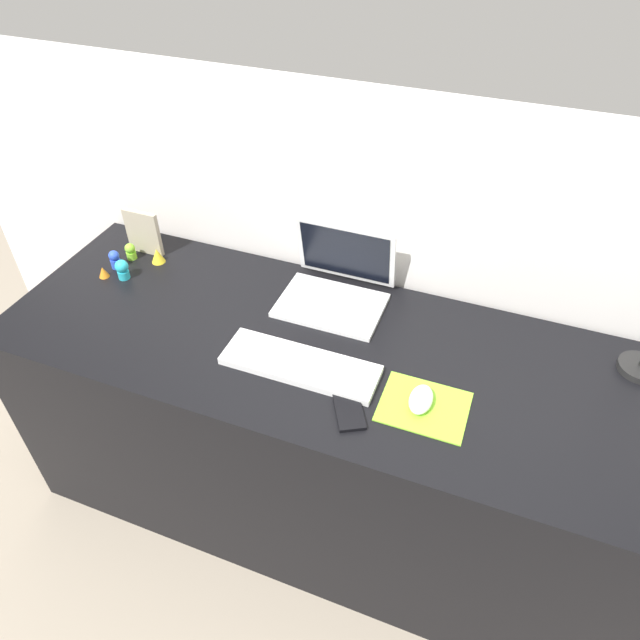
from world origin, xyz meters
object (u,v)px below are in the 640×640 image
at_px(laptop, 337,282).
at_px(keyboard, 300,365).
at_px(mouse, 421,399).
at_px(picture_frame, 143,233).
at_px(cell_phone, 349,409).
at_px(toy_figurine_blue, 115,259).
at_px(toy_figurine_cyan, 122,269).
at_px(toy_figurine_yellow, 157,256).
at_px(toy_figurine_orange, 103,272).
at_px(toy_figurine_lime, 131,251).

xyz_separation_m(laptop, keyboard, (0.01, -0.31, -0.04)).
relative_size(mouse, picture_frame, 0.64).
bearing_deg(laptop, cell_phone, -66.66).
height_order(keyboard, toy_figurine_blue, toy_figurine_blue).
xyz_separation_m(keyboard, cell_phone, (0.16, -0.09, -0.01)).
height_order(laptop, toy_figurine_cyan, laptop).
bearing_deg(toy_figurine_yellow, mouse, -17.30).
xyz_separation_m(keyboard, toy_figurine_orange, (-0.72, 0.15, 0.01)).
xyz_separation_m(toy_figurine_lime, toy_figurine_cyan, (0.04, -0.10, 0.01)).
height_order(keyboard, mouse, mouse).
xyz_separation_m(toy_figurine_yellow, toy_figurine_orange, (-0.11, -0.13, -0.01)).
bearing_deg(laptop, toy_figurine_blue, -170.93).
distance_m(laptop, toy_figurine_blue, 0.71).
xyz_separation_m(toy_figurine_yellow, toy_figurine_lime, (-0.09, -0.01, 0.00)).
height_order(mouse, toy_figurine_orange, mouse).
relative_size(keyboard, toy_figurine_yellow, 8.53).
distance_m(toy_figurine_orange, toy_figurine_lime, 0.12).
height_order(toy_figurine_orange, toy_figurine_blue, toy_figurine_blue).
distance_m(keyboard, cell_phone, 0.19).
distance_m(laptop, cell_phone, 0.45).
height_order(cell_phone, toy_figurine_lime, toy_figurine_lime).
bearing_deg(laptop, toy_figurine_lime, -175.62).
height_order(picture_frame, toy_figurine_yellow, picture_frame).
height_order(laptop, mouse, laptop).
height_order(laptop, keyboard, laptop).
xyz_separation_m(toy_figurine_orange, toy_figurine_cyan, (0.06, 0.02, 0.02)).
distance_m(cell_phone, picture_frame, 0.93).
bearing_deg(toy_figurine_lime, picture_frame, 61.62).
bearing_deg(toy_figurine_orange, keyboard, -11.52).
xyz_separation_m(cell_phone, toy_figurine_orange, (-0.88, 0.24, 0.01)).
height_order(toy_figurine_yellow, toy_figurine_lime, toy_figurine_lime).
distance_m(laptop, mouse, 0.47).
height_order(cell_phone, toy_figurine_yellow, toy_figurine_yellow).
distance_m(cell_phone, toy_figurine_blue, 0.93).
height_order(toy_figurine_yellow, toy_figurine_cyan, toy_figurine_cyan).
relative_size(laptop, cell_phone, 2.34).
bearing_deg(toy_figurine_blue, toy_figurine_cyan, -34.40).
relative_size(cell_phone, toy_figurine_blue, 2.10).
bearing_deg(cell_phone, toy_figurine_blue, 132.66).
bearing_deg(toy_figurine_lime, toy_figurine_yellow, 8.79).
distance_m(keyboard, toy_figurine_cyan, 0.68).
bearing_deg(toy_figurine_blue, toy_figurine_lime, 74.77).
bearing_deg(keyboard, laptop, 92.12).
distance_m(picture_frame, toy_figurine_orange, 0.18).
bearing_deg(keyboard, picture_frame, 155.25).
xyz_separation_m(keyboard, toy_figurine_lime, (-0.70, 0.26, 0.02)).
relative_size(toy_figurine_yellow, toy_figurine_lime, 0.88).
bearing_deg(picture_frame, laptop, 0.38).
distance_m(laptop, picture_frame, 0.66).
relative_size(keyboard, toy_figurine_lime, 7.50).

